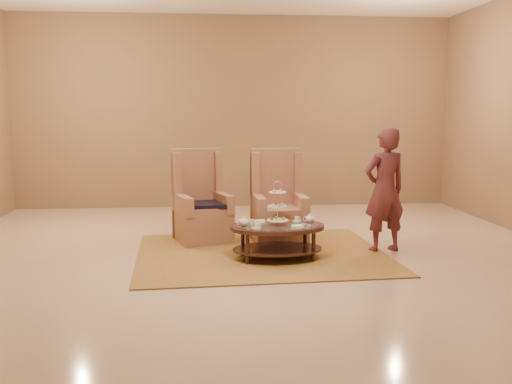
{
  "coord_description": "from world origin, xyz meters",
  "views": [
    {
      "loc": [
        -0.56,
        -6.57,
        1.76
      ],
      "look_at": [
        0.05,
        0.2,
        0.8
      ],
      "focal_mm": 40.0,
      "sensor_mm": 36.0,
      "label": 1
    }
  ],
  "objects": [
    {
      "name": "armchair_right",
      "position": [
        0.42,
        0.96,
        0.43
      ],
      "size": [
        0.72,
        0.75,
        1.27
      ],
      "rotation": [
        0.0,
        0.0,
        0.06
      ],
      "color": "#A2674C",
      "rests_on": "ground"
    },
    {
      "name": "person",
      "position": [
        1.69,
        0.34,
        0.79
      ],
      "size": [
        0.66,
        0.52,
        1.58
      ],
      "rotation": [
        0.0,
        0.0,
        3.42
      ],
      "color": "#572528",
      "rests_on": "ground"
    },
    {
      "name": "tea_table",
      "position": [
        0.3,
        0.05,
        0.35
      ],
      "size": [
        1.18,
        0.86,
        0.95
      ],
      "rotation": [
        0.0,
        0.0,
        0.07
      ],
      "color": "black",
      "rests_on": "ground"
    },
    {
      "name": "ceiling",
      "position": [
        0.0,
        0.0,
        0.0
      ],
      "size": [
        8.0,
        8.0,
        0.02
      ],
      "primitive_type": "cube",
      "color": "silver",
      "rests_on": "ground"
    },
    {
      "name": "rug",
      "position": [
        0.13,
        0.31,
        0.01
      ],
      "size": [
        3.18,
        2.7,
        0.02
      ],
      "rotation": [
        0.0,
        0.0,
        0.05
      ],
      "color": "#A7833B",
      "rests_on": "ground"
    },
    {
      "name": "ground",
      "position": [
        0.0,
        0.0,
        0.0
      ],
      "size": [
        8.0,
        8.0,
        0.0
      ],
      "primitive_type": "plane",
      "color": "beige",
      "rests_on": "ground"
    },
    {
      "name": "armchair_left",
      "position": [
        -0.62,
        1.15,
        0.43
      ],
      "size": [
        0.86,
        0.87,
        1.26
      ],
      "rotation": [
        0.0,
        0.0,
        0.31
      ],
      "color": "#A2674C",
      "rests_on": "ground"
    },
    {
      "name": "wall_back",
      "position": [
        0.0,
        4.0,
        1.75
      ],
      "size": [
        8.0,
        0.04,
        3.5
      ],
      "primitive_type": "cube",
      "color": "#7F6345",
      "rests_on": "ground"
    }
  ]
}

